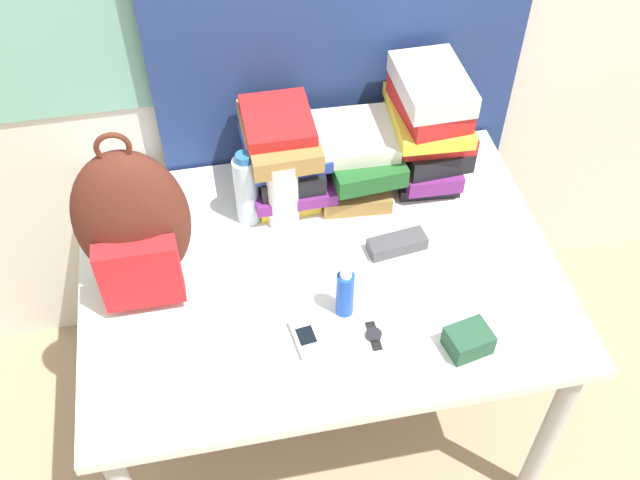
# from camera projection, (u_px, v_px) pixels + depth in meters

# --- Properties ---
(desk) EXTENTS (1.19, 0.87, 0.71)m
(desk) POSITION_uv_depth(u_px,v_px,m) (320.00, 286.00, 1.94)
(desk) COLOR silver
(desk) RESTS_ON ground_plane
(backpack) EXTENTS (0.26, 0.19, 0.46)m
(backpack) POSITION_uv_depth(u_px,v_px,m) (133.00, 226.00, 1.70)
(backpack) COLOR #512319
(backpack) RESTS_ON desk
(book_stack_left) EXTENTS (0.23, 0.28, 0.26)m
(book_stack_left) POSITION_uv_depth(u_px,v_px,m) (283.00, 155.00, 1.97)
(book_stack_left) COLOR yellow
(book_stack_left) RESTS_ON desk
(book_stack_center) EXTENTS (0.23, 0.30, 0.19)m
(book_stack_center) POSITION_uv_depth(u_px,v_px,m) (356.00, 158.00, 2.02)
(book_stack_center) COLOR olive
(book_stack_center) RESTS_ON desk
(book_stack_right) EXTENTS (0.23, 0.28, 0.34)m
(book_stack_right) POSITION_uv_depth(u_px,v_px,m) (429.00, 126.00, 1.99)
(book_stack_right) COLOR black
(book_stack_right) RESTS_ON desk
(water_bottle) EXTENTS (0.06, 0.06, 0.22)m
(water_bottle) POSITION_uv_depth(u_px,v_px,m) (247.00, 190.00, 1.92)
(water_bottle) COLOR silver
(water_bottle) RESTS_ON desk
(sports_bottle) EXTENTS (0.08, 0.08, 0.23)m
(sports_bottle) POSITION_uv_depth(u_px,v_px,m) (282.00, 191.00, 1.91)
(sports_bottle) COLOR white
(sports_bottle) RESTS_ON desk
(sunscreen_bottle) EXTENTS (0.04, 0.04, 0.15)m
(sunscreen_bottle) POSITION_uv_depth(u_px,v_px,m) (345.00, 293.00, 1.74)
(sunscreen_bottle) COLOR blue
(sunscreen_bottle) RESTS_ON desk
(cell_phone) EXTENTS (0.07, 0.11, 0.02)m
(cell_phone) POSITION_uv_depth(u_px,v_px,m) (306.00, 337.00, 1.73)
(cell_phone) COLOR #B7BCC6
(cell_phone) RESTS_ON desk
(sunglasses_case) EXTENTS (0.16, 0.08, 0.04)m
(sunglasses_case) POSITION_uv_depth(u_px,v_px,m) (397.00, 244.00, 1.91)
(sunglasses_case) COLOR #47474C
(sunglasses_case) RESTS_ON desk
(camera_pouch) EXTENTS (0.11, 0.10, 0.06)m
(camera_pouch) POSITION_uv_depth(u_px,v_px,m) (468.00, 340.00, 1.70)
(camera_pouch) COLOR #234C33
(camera_pouch) RESTS_ON desk
(wristwatch) EXTENTS (0.04, 0.08, 0.01)m
(wristwatch) POSITION_uv_depth(u_px,v_px,m) (374.00, 335.00, 1.74)
(wristwatch) COLOR black
(wristwatch) RESTS_ON desk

